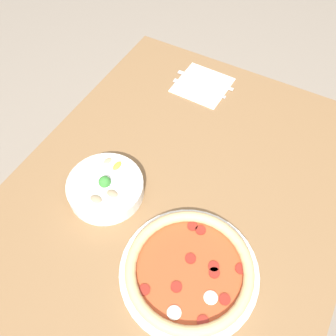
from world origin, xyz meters
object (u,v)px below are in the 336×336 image
bowl (105,187)px  fork (200,89)px  pizza (189,270)px  knife (208,81)px

bowl → fork: size_ratio=1.08×
fork → bowl: bearing=82.8°
pizza → bowl: bowl is taller
fork → knife: same height
pizza → fork: 0.62m
pizza → fork: (0.57, 0.25, -0.01)m
knife → bowl: bearing=82.5°
fork → pizza: bearing=111.7°
fork → knife: bearing=-100.3°
pizza → knife: (0.61, 0.24, -0.01)m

